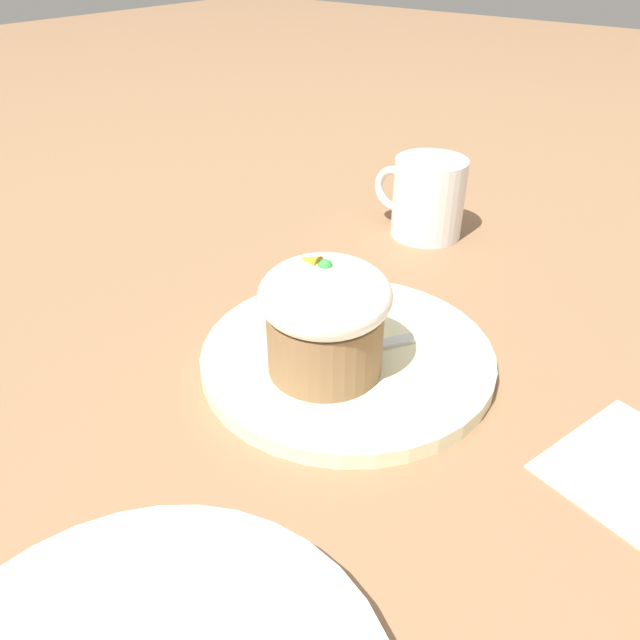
# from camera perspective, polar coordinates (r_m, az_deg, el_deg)

# --- Properties ---
(ground_plane) EXTENTS (4.00, 4.00, 0.00)m
(ground_plane) POSITION_cam_1_polar(r_m,az_deg,el_deg) (0.50, 2.49, -3.93)
(ground_plane) COLOR #846042
(dessert_plate) EXTENTS (0.23, 0.23, 0.01)m
(dessert_plate) POSITION_cam_1_polar(r_m,az_deg,el_deg) (0.50, 2.51, -3.32)
(dessert_plate) COLOR beige
(dessert_plate) RESTS_ON ground_plane
(carrot_cake) EXTENTS (0.10, 0.10, 0.09)m
(carrot_cake) POSITION_cam_1_polar(r_m,az_deg,el_deg) (0.45, -0.00, 0.57)
(carrot_cake) COLOR olive
(carrot_cake) RESTS_ON dessert_plate
(spoon) EXTENTS (0.08, 0.11, 0.01)m
(spoon) POSITION_cam_1_polar(r_m,az_deg,el_deg) (0.50, 5.35, -2.25)
(spoon) COLOR silver
(spoon) RESTS_ON dessert_plate
(coffee_cup) EXTENTS (0.11, 0.08, 0.09)m
(coffee_cup) POSITION_cam_1_polar(r_m,az_deg,el_deg) (0.70, 9.75, 10.98)
(coffee_cup) COLOR white
(coffee_cup) RESTS_ON ground_plane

